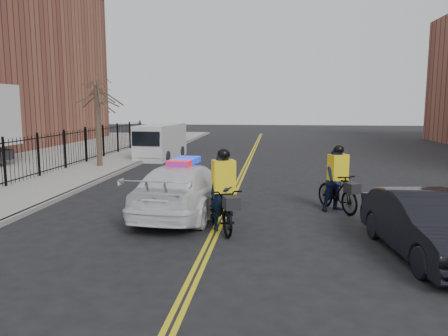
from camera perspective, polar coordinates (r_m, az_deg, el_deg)
ground at (r=12.40m, az=-0.66°, el=-7.36°), size 120.00×120.00×0.00m
center_line_left at (r=20.18m, az=1.99°, el=-1.21°), size 0.10×60.00×0.01m
center_line_right at (r=20.17m, az=2.44°, el=-1.22°), size 0.10×60.00×0.01m
sidewalk at (r=22.03m, az=-17.62°, el=-0.61°), size 3.00×60.00×0.15m
curb at (r=21.46m, az=-13.96°, el=-0.69°), size 0.20×60.00×0.15m
iron_fence at (r=22.57m, az=-21.20°, el=1.79°), size 0.12×28.00×2.00m
street_tree at (r=23.66m, az=-16.22°, el=8.45°), size 3.20×3.20×4.80m
police_cruiser at (r=13.41m, az=-5.20°, el=-2.74°), size 2.65×5.53×1.72m
dark_sedan at (r=10.66m, az=24.93°, el=-6.78°), size 2.09×4.52×1.43m
cargo_van at (r=27.29m, az=-8.35°, el=3.36°), size 2.25×5.15×2.10m
cyclist_near at (r=11.67m, az=-0.04°, el=-4.45°), size 1.54×2.39×2.22m
cyclist_far at (r=14.14m, az=14.60°, el=-2.19°), size 1.48×2.13×2.12m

